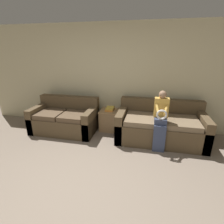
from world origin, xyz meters
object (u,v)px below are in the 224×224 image
couch_side (65,119)px  book_stack (110,109)px  child_left_seated (161,119)px  side_shelf (110,119)px  couch_main (160,126)px

couch_side → book_stack: 1.14m
child_left_seated → side_shelf: child_left_seated is taller
couch_side → child_left_seated: 2.32m
couch_side → book_stack: (1.07, 0.30, 0.25)m
child_left_seated → book_stack: 1.37m
couch_main → book_stack: (-1.22, 0.27, 0.24)m
child_left_seated → side_shelf: 1.42m
child_left_seated → side_shelf: size_ratio=2.33×
couch_side → side_shelf: 1.11m
couch_side → couch_main: bearing=0.8°
side_shelf → book_stack: size_ratio=2.08×
side_shelf → book_stack: 0.29m
side_shelf → couch_side: bearing=-163.9°
child_left_seated → side_shelf: (-1.19, 0.68, -0.39)m
couch_main → couch_side: couch_main is taller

